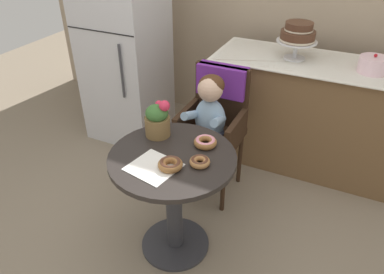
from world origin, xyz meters
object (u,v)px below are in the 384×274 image
Objects in this scene: wicker_chair at (216,111)px; donut_mid at (205,142)px; donut_front at (170,164)px; refrigerator at (124,46)px; cafe_table at (173,185)px; seated_child at (208,117)px; flower_vase at (157,119)px; tiered_cake_stand at (298,35)px; donut_side at (200,161)px; round_layer_cake at (373,65)px.

wicker_chair is 7.14× the size of donut_mid.
donut_front is 0.08× the size of refrigerator.
cafe_table is 0.99× the size of seated_child.
seated_child is at bearing 68.67° from flower_vase.
tiered_cake_stand is (0.55, 1.14, 0.26)m from flower_vase.
donut_side is 0.07× the size of refrigerator.
donut_mid is 1.20× the size of donut_side.
cafe_table is 1.62m from round_layer_cake.
flower_vase reaches higher than donut_front.
round_layer_cake reaches higher than seated_child.
refrigerator reaches higher than wicker_chair.
seated_child is 3.65× the size of round_layer_cake.
wicker_chair is 3.18× the size of tiered_cake_stand.
round_layer_cake reaches higher than cafe_table.
tiered_cake_stand is 1.51× the size of round_layer_cake.
tiered_cake_stand reaches higher than donut_front.
cafe_table is at bearing -91.30° from wicker_chair.
tiered_cake_stand is (0.39, 0.74, 0.41)m from seated_child.
donut_front is at bearing -49.33° from flower_vase.
donut_side is (0.17, -0.01, 0.23)m from cafe_table.
wicker_chair is 4.04× the size of flower_vase.
donut_side is (0.19, -0.72, 0.10)m from wicker_chair.
refrigerator reaches higher than seated_child.
tiered_cake_stand is (0.20, 1.31, 0.34)m from donut_side.
seated_child is at bearing 110.90° from donut_mid.
donut_side is (0.19, -0.57, 0.06)m from seated_child.
round_layer_cake is (0.94, 0.55, 0.32)m from wicker_chair.
donut_front is (0.07, -0.66, 0.07)m from seated_child.
cafe_table is 5.43× the size of donut_front.
tiered_cake_stand reaches higher than seated_child.
wicker_chair is at bearing 91.83° from cafe_table.
cafe_table is at bearing -125.76° from donut_mid.
wicker_chair reaches higher than donut_front.
seated_child reaches higher than donut_side.
refrigerator is at bearing 152.14° from seated_child.
donut_front is at bearing -144.69° from donut_side.
donut_side is at bearing -98.50° from tiered_cake_stand.
wicker_chair reaches higher than donut_side.
wicker_chair is 0.16m from seated_child.
tiered_cake_stand reaches higher than round_layer_cake.
refrigerator reaches higher than donut_mid.
donut_mid is 1.36m from round_layer_cake.
cafe_table is 0.40m from flower_vase.
seated_child reaches higher than wicker_chair.
flower_vase is (-0.16, -0.56, 0.19)m from wicker_chair.
donut_side is at bearing -75.44° from donut_mid.
donut_front reaches higher than donut_side.
tiered_cake_stand is (0.39, 0.59, 0.44)m from wicker_chair.
cafe_table is at bearing -46.33° from refrigerator.
tiered_cake_stand is (0.32, 1.40, 0.34)m from donut_front.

